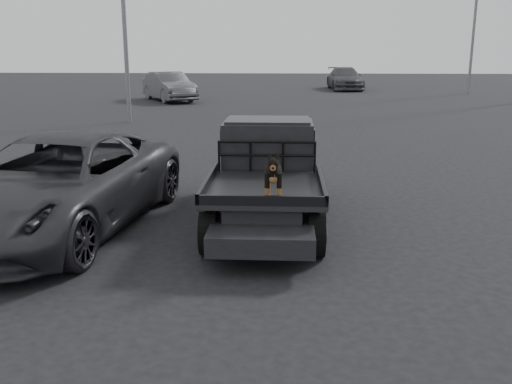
# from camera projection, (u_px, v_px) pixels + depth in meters

# --- Properties ---
(ground) EXTENTS (120.00, 120.00, 0.00)m
(ground) POSITION_uv_depth(u_px,v_px,m) (286.00, 265.00, 8.50)
(ground) COLOR black
(ground) RESTS_ON ground
(flatbed_ute) EXTENTS (2.00, 5.40, 0.92)m
(flatbed_ute) POSITION_uv_depth(u_px,v_px,m) (266.00, 198.00, 10.45)
(flatbed_ute) COLOR black
(flatbed_ute) RESTS_ON ground
(ute_cab) EXTENTS (1.72, 1.30, 0.88)m
(ute_cab) POSITION_uv_depth(u_px,v_px,m) (268.00, 141.00, 11.14)
(ute_cab) COLOR black
(ute_cab) RESTS_ON flatbed_ute
(headache_rack) EXTENTS (1.80, 0.08, 0.55)m
(headache_rack) POSITION_uv_depth(u_px,v_px,m) (267.00, 157.00, 10.46)
(headache_rack) COLOR black
(headache_rack) RESTS_ON flatbed_ute
(dog) EXTENTS (0.32, 0.60, 0.74)m
(dog) POSITION_uv_depth(u_px,v_px,m) (273.00, 176.00, 8.51)
(dog) COLOR black
(dog) RESTS_ON flatbed_ute
(parked_suv) EXTENTS (3.55, 6.31, 1.66)m
(parked_suv) POSITION_uv_depth(u_px,v_px,m) (58.00, 184.00, 9.93)
(parked_suv) COLOR #2F2E34
(parked_suv) RESTS_ON ground
(distant_car_a) EXTENTS (4.10, 5.25, 1.67)m
(distant_car_a) POSITION_uv_depth(u_px,v_px,m) (169.00, 86.00, 33.41)
(distant_car_a) COLOR #46474B
(distant_car_a) RESTS_ON ground
(distant_car_b) EXTENTS (2.51, 5.58, 1.59)m
(distant_car_b) POSITION_uv_depth(u_px,v_px,m) (345.00, 79.00, 42.05)
(distant_car_b) COLOR #434348
(distant_car_b) RESTS_ON ground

